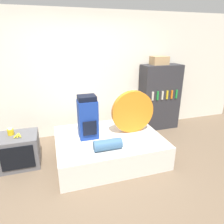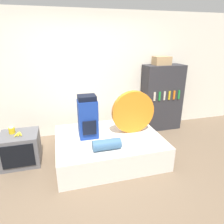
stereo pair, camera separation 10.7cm
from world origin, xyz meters
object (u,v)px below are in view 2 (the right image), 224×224
(canister, at_px, (12,130))
(bookshelf, at_px, (162,98))
(television, at_px, (21,149))
(cardboard_box, at_px, (162,61))
(sleeping_roll, at_px, (107,145))
(backpack, at_px, (88,117))
(tent_bag, at_px, (133,112))

(canister, height_order, bookshelf, bookshelf)
(television, height_order, cardboard_box, cardboard_box)
(sleeping_roll, height_order, cardboard_box, cardboard_box)
(cardboard_box, bearing_deg, canister, -167.78)
(cardboard_box, bearing_deg, television, -166.06)
(backpack, relative_size, cardboard_box, 2.07)
(tent_bag, height_order, cardboard_box, cardboard_box)
(tent_bag, xyz_separation_m, sleeping_roll, (-0.61, -0.49, -0.30))
(backpack, relative_size, television, 1.21)
(television, xyz_separation_m, canister, (-0.10, 0.07, 0.33))
(canister, bearing_deg, television, -35.51)
(backpack, height_order, television, backpack)
(television, bearing_deg, tent_bag, -4.54)
(bookshelf, bearing_deg, television, -166.61)
(television, height_order, bookshelf, bookshelf)
(television, bearing_deg, sleeping_roll, -25.43)
(sleeping_roll, relative_size, television, 0.71)
(tent_bag, height_order, sleeping_roll, tent_bag)
(tent_bag, distance_m, television, 2.05)
(bookshelf, distance_m, cardboard_box, 0.84)
(tent_bag, bearing_deg, canister, 173.72)
(sleeping_roll, xyz_separation_m, television, (-1.36, 0.65, -0.23))
(canister, bearing_deg, backpack, -9.53)
(backpack, bearing_deg, tent_bag, -1.17)
(tent_bag, bearing_deg, bookshelf, 39.86)
(sleeping_roll, bearing_deg, television, 154.57)
(backpack, bearing_deg, canister, 170.47)
(backpack, bearing_deg, bookshelf, 24.76)
(tent_bag, relative_size, cardboard_box, 2.14)
(tent_bag, relative_size, sleeping_roll, 1.76)
(sleeping_roll, relative_size, bookshelf, 0.29)
(canister, distance_m, cardboard_box, 3.27)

